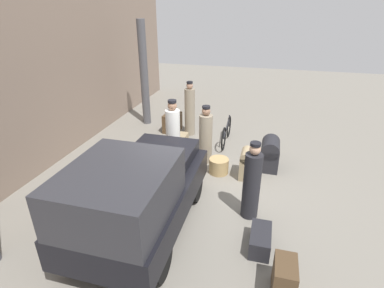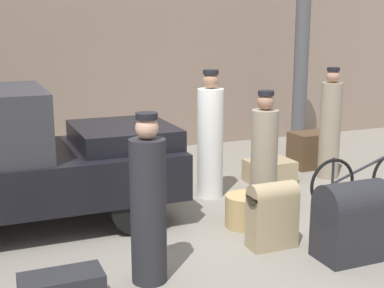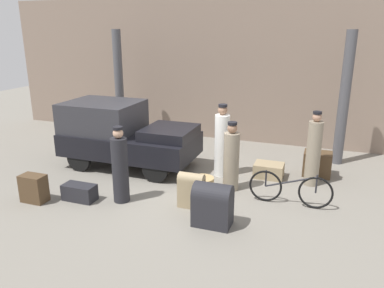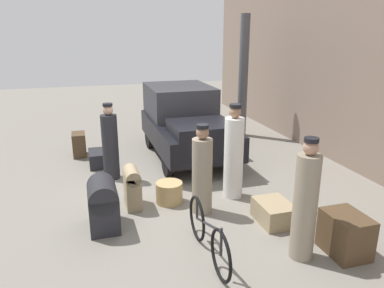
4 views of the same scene
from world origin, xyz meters
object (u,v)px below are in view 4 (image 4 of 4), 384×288
(suitcase_tan_flat, at_px, (274,212))
(trunk_wicker_pale, at_px, (345,234))
(porter_carrying_trunk, at_px, (305,204))
(porter_with_bicycle, at_px, (202,173))
(trunk_barrel_dark, at_px, (103,203))
(trunk_large_brown, at_px, (132,186))
(truck, at_px, (185,121))
(bicycle, at_px, (208,235))
(wicker_basket, at_px, (169,192))
(porter_standing_middle, at_px, (234,155))
(porter_lifting_near_truck, at_px, (110,145))
(trunk_umber_medium, at_px, (79,145))
(suitcase_black_upright, at_px, (97,159))

(suitcase_tan_flat, bearing_deg, trunk_wicker_pale, 25.16)
(porter_carrying_trunk, distance_m, suitcase_tan_flat, 1.20)
(porter_with_bicycle, xyz_separation_m, trunk_barrel_dark, (0.08, -1.70, -0.30))
(trunk_large_brown, distance_m, trunk_wicker_pale, 3.59)
(trunk_barrel_dark, xyz_separation_m, trunk_large_brown, (-0.62, 0.56, -0.03))
(truck, height_order, bicycle, truck)
(bicycle, height_order, trunk_large_brown, trunk_large_brown)
(bicycle, relative_size, trunk_barrel_dark, 2.05)
(wicker_basket, distance_m, porter_standing_middle, 1.40)
(porter_standing_middle, xyz_separation_m, trunk_barrel_dark, (0.51, -2.47, -0.40))
(trunk_wicker_pale, bearing_deg, truck, -168.58)
(porter_with_bicycle, distance_m, trunk_barrel_dark, 1.73)
(porter_standing_middle, xyz_separation_m, trunk_wicker_pale, (2.26, 0.79, -0.53))
(truck, bearing_deg, wicker_basket, -21.87)
(porter_standing_middle, bearing_deg, trunk_barrel_dark, -78.21)
(bicycle, height_order, trunk_wicker_pale, bicycle)
(truck, bearing_deg, porter_carrying_trunk, 4.19)
(porter_carrying_trunk, bearing_deg, porter_with_bicycle, -151.95)
(porter_carrying_trunk, bearing_deg, trunk_wicker_pale, 80.71)
(truck, relative_size, wicker_basket, 7.01)
(truck, height_order, suitcase_tan_flat, truck)
(trunk_barrel_dark, bearing_deg, suitcase_tan_flat, 77.04)
(trunk_wicker_pale, bearing_deg, suitcase_tan_flat, -154.84)
(porter_lifting_near_truck, relative_size, porter_with_bicycle, 1.03)
(trunk_barrel_dark, bearing_deg, trunk_umber_medium, -174.98)
(bicycle, height_order, porter_carrying_trunk, porter_carrying_trunk)
(porter_carrying_trunk, height_order, porter_standing_middle, porter_standing_middle)
(bicycle, relative_size, trunk_large_brown, 2.29)
(bicycle, xyz_separation_m, porter_with_bicycle, (-1.35, 0.36, 0.37))
(porter_lifting_near_truck, height_order, suitcase_tan_flat, porter_lifting_near_truck)
(suitcase_black_upright, distance_m, trunk_umber_medium, 0.95)
(suitcase_tan_flat, bearing_deg, trunk_barrel_dark, -102.96)
(truck, height_order, porter_with_bicycle, truck)
(bicycle, height_order, trunk_umber_medium, bicycle)
(suitcase_tan_flat, height_order, trunk_umber_medium, trunk_umber_medium)
(truck, bearing_deg, trunk_umber_medium, -104.62)
(porter_carrying_trunk, relative_size, porter_standing_middle, 0.98)
(trunk_large_brown, bearing_deg, wicker_basket, 87.77)
(porter_standing_middle, xyz_separation_m, trunk_umber_medium, (-3.34, -2.80, -0.54))
(porter_standing_middle, relative_size, suitcase_tan_flat, 2.56)
(porter_standing_middle, bearing_deg, trunk_large_brown, -93.26)
(trunk_large_brown, xyz_separation_m, trunk_umber_medium, (-3.23, -0.90, -0.10))
(bicycle, bearing_deg, trunk_large_brown, -157.45)
(porter_with_bicycle, height_order, trunk_wicker_pale, porter_with_bicycle)
(trunk_barrel_dark, xyz_separation_m, suitcase_tan_flat, (0.63, 2.74, -0.26))
(wicker_basket, distance_m, porter_lifting_near_truck, 1.86)
(bicycle, height_order, porter_lifting_near_truck, porter_lifting_near_truck)
(porter_carrying_trunk, relative_size, trunk_barrel_dark, 2.12)
(trunk_large_brown, distance_m, suitcase_tan_flat, 2.52)
(wicker_basket, height_order, suitcase_black_upright, wicker_basket)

